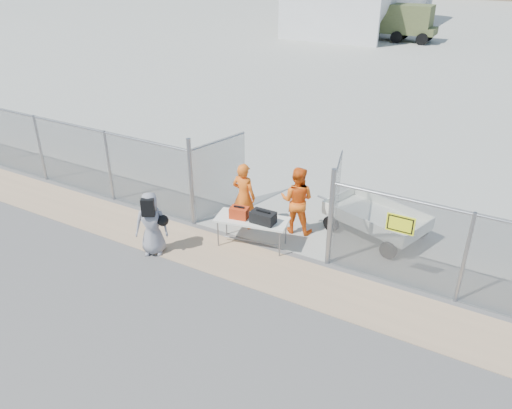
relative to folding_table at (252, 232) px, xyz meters
The scene contains 12 objects.
ground 1.85m from the folding_table, 89.65° to the right, with size 160.00×160.00×0.00m, color #505050.
tarmac_inside 40.19m from the folding_table, 89.98° to the left, with size 160.00×80.00×0.01m, color #A5A698.
dirt_strip 0.90m from the folding_table, 89.22° to the right, with size 44.00×1.60×0.01m, color tan.
chain_link_fence 0.74m from the folding_table, 86.67° to the left, with size 40.00×0.20×2.20m, color gray, non-canonical shape.
folding_table is the anchor object (origin of this frame).
orange_bag 0.62m from the folding_table, 161.08° to the right, with size 0.45×0.30×0.28m, color red.
black_duffel 0.63m from the folding_table, ahead, with size 0.61×0.36×0.29m, color black.
security_worker_left 1.13m from the folding_table, 132.55° to the left, with size 0.69×0.45×1.88m, color orange.
security_worker_right 1.50m from the folding_table, 61.05° to the left, with size 0.91×0.71×1.87m, color orange.
visitor 2.53m from the folding_table, 142.87° to the right, with size 0.81×0.53×1.65m, color gray.
utility_trailer 3.34m from the folding_table, 39.21° to the left, with size 3.33×1.72×0.81m, color white, non-canonical shape.
military_truck 33.43m from the folding_table, 99.13° to the left, with size 5.90×2.18×2.82m, color #535D31, non-canonical shape.
Camera 1 is at (5.49, -7.71, 6.89)m, focal length 35.00 mm.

